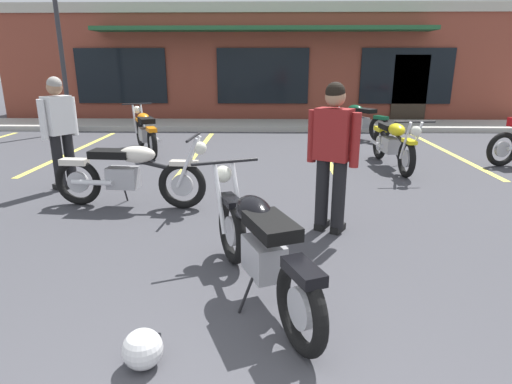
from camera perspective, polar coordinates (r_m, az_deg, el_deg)
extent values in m
plane|color=#3D3D42|center=(5.25, -0.30, -3.93)|extent=(80.00, 80.00, 0.00)
cube|color=#A8A59E|center=(12.93, 0.81, 8.92)|extent=(22.00, 1.80, 0.14)
cube|color=brown|center=(17.08, 1.03, 16.73)|extent=(16.98, 6.04, 3.63)
cube|color=#B2AD9E|center=(14.12, 0.94, 23.47)|extent=(16.98, 0.06, 0.30)
cube|color=black|center=(14.78, -17.54, 14.54)|extent=(2.90, 0.06, 1.70)
cube|color=black|center=(14.02, 0.90, 15.20)|extent=(2.90, 0.06, 1.70)
cube|color=black|center=(14.69, 19.45, 14.36)|extent=(2.90, 0.06, 1.70)
cube|color=#33281E|center=(14.75, 19.83, 12.76)|extent=(1.10, 0.06, 2.10)
cube|color=#235933|center=(13.64, 0.91, 20.96)|extent=(10.19, 0.90, 0.12)
cube|color=#DBCC4C|center=(10.30, -22.90, 5.15)|extent=(0.12, 4.80, 0.01)
cube|color=#DBCC4C|center=(9.51, -7.73, 5.45)|extent=(0.12, 4.80, 0.01)
cube|color=#DBCC4C|center=(9.47, 8.82, 5.35)|extent=(0.12, 4.80, 0.01)
cube|color=#DBCC4C|center=(10.18, 24.25, 4.86)|extent=(0.12, 4.80, 0.01)
torus|color=black|center=(2.92, 5.97, -15.17)|extent=(0.34, 0.63, 0.64)
cylinder|color=#B7B7BC|center=(2.92, 5.97, -15.17)|extent=(0.17, 0.29, 0.29)
torus|color=black|center=(4.11, -3.22, -5.22)|extent=(0.34, 0.63, 0.64)
cylinder|color=#B7B7BC|center=(4.11, -3.22, -5.22)|extent=(0.17, 0.29, 0.29)
cylinder|color=silver|center=(4.07, -4.93, -0.71)|extent=(0.17, 0.32, 0.66)
cylinder|color=silver|center=(4.12, -2.53, -0.44)|extent=(0.17, 0.32, 0.66)
cylinder|color=black|center=(4.08, -4.15, 4.03)|extent=(0.62, 0.29, 0.03)
sphere|color=silver|center=(4.19, -4.44, 2.39)|extent=(0.22, 0.22, 0.17)
cube|color=black|center=(4.04, -3.46, -1.08)|extent=(0.27, 0.39, 0.06)
cube|color=#9E9EA3|center=(3.39, 1.04, -8.73)|extent=(0.38, 0.46, 0.28)
cylinder|color=silver|center=(3.16, 6.03, -11.64)|extent=(0.28, 0.53, 0.07)
cylinder|color=black|center=(3.47, -0.20, -3.81)|extent=(0.42, 0.89, 0.26)
ellipsoid|color=black|center=(3.46, -0.32, -2.47)|extent=(0.43, 0.54, 0.22)
cube|color=black|center=(3.14, 2.04, -4.49)|extent=(0.46, 0.59, 0.10)
cube|color=black|center=(2.77, 6.34, -10.45)|extent=(0.29, 0.39, 0.08)
cylinder|color=black|center=(3.40, -1.42, -13.64)|extent=(0.13, 0.07, 0.29)
torus|color=black|center=(6.24, -22.64, 1.23)|extent=(0.65, 0.15, 0.64)
cylinder|color=#B7B7BC|center=(6.24, -22.64, 1.23)|extent=(0.29, 0.08, 0.29)
torus|color=black|center=(5.70, -9.82, 0.90)|extent=(0.65, 0.15, 0.64)
cylinder|color=#B7B7BC|center=(5.70, -9.82, 0.90)|extent=(0.29, 0.08, 0.29)
cylinder|color=silver|center=(5.68, -8.76, 4.23)|extent=(0.33, 0.07, 0.66)
cylinder|color=silver|center=(5.51, -9.23, 3.81)|extent=(0.33, 0.07, 0.66)
cylinder|color=black|center=(5.51, -8.34, 7.26)|extent=(0.09, 0.66, 0.03)
sphere|color=silver|center=(5.52, -7.47, 5.83)|extent=(0.18, 0.18, 0.17)
cube|color=beige|center=(5.61, -9.58, 3.84)|extent=(0.37, 0.17, 0.06)
cube|color=#9E9EA3|center=(5.94, -17.30, 1.84)|extent=(0.42, 0.27, 0.28)
cylinder|color=silver|center=(5.99, -21.04, 1.18)|extent=(0.55, 0.11, 0.07)
cylinder|color=black|center=(5.81, -15.69, 4.09)|extent=(0.94, 0.14, 0.26)
ellipsoid|color=beige|center=(5.79, -15.57, 4.86)|extent=(0.50, 0.30, 0.22)
cube|color=black|center=(5.93, -18.82, 4.85)|extent=(0.54, 0.32, 0.10)
cube|color=beige|center=(6.19, -23.10, 3.73)|extent=(0.37, 0.19, 0.08)
cylinder|color=black|center=(6.20, -17.05, -0.03)|extent=(0.03, 0.14, 0.29)
torus|color=black|center=(9.19, 30.01, 4.95)|extent=(0.65, 0.23, 0.64)
cylinder|color=#B7B7BC|center=(9.19, 30.01, 4.95)|extent=(0.29, 0.12, 0.29)
torus|color=black|center=(10.85, 16.14, 8.05)|extent=(0.43, 0.59, 0.64)
cylinder|color=#B7B7BC|center=(10.85, 16.14, 8.05)|extent=(0.21, 0.27, 0.29)
torus|color=black|center=(11.87, 11.02, 9.11)|extent=(0.43, 0.59, 0.64)
cylinder|color=#B7B7BC|center=(11.87, 11.02, 9.11)|extent=(0.21, 0.27, 0.29)
cylinder|color=silver|center=(11.84, 10.45, 10.68)|extent=(0.21, 0.30, 0.66)
cylinder|color=silver|center=(11.96, 11.10, 10.71)|extent=(0.21, 0.30, 0.66)
cylinder|color=black|center=(11.93, 10.60, 12.27)|extent=(0.57, 0.39, 0.03)
sphere|color=silver|center=(12.00, 10.31, 11.64)|extent=(0.24, 0.24, 0.17)
cube|color=#0F4C2D|center=(11.86, 10.97, 10.57)|extent=(0.31, 0.38, 0.06)
cube|color=#9E9EA3|center=(11.28, 13.78, 8.96)|extent=(0.42, 0.47, 0.28)
cylinder|color=silver|center=(11.13, 15.63, 8.51)|extent=(0.36, 0.50, 0.07)
cylinder|color=black|center=(11.39, 13.15, 10.29)|extent=(0.56, 0.82, 0.26)
ellipsoid|color=#0F4C2D|center=(11.40, 13.11, 10.70)|extent=(0.48, 0.54, 0.22)
cube|color=black|center=(11.15, 14.41, 10.48)|extent=(0.52, 0.59, 0.10)
cube|color=#0F4C2D|center=(10.80, 16.34, 9.50)|extent=(0.33, 0.39, 0.08)
cylinder|color=black|center=(11.14, 13.28, 7.54)|extent=(0.13, 0.09, 0.29)
torus|color=black|center=(8.82, -13.67, 6.33)|extent=(0.36, 0.62, 0.64)
cylinder|color=#B7B7BC|center=(8.82, -13.67, 6.33)|extent=(0.18, 0.29, 0.29)
torus|color=black|center=(10.22, -15.18, 7.62)|extent=(0.36, 0.62, 0.64)
cylinder|color=#B7B7BC|center=(10.22, -15.18, 7.62)|extent=(0.18, 0.29, 0.29)
cylinder|color=silver|center=(10.26, -15.91, 9.40)|extent=(0.18, 0.31, 0.66)
cylinder|color=silver|center=(10.29, -14.91, 9.50)|extent=(0.18, 0.31, 0.66)
cylinder|color=black|center=(10.32, -15.62, 11.26)|extent=(0.61, 0.31, 0.03)
sphere|color=silver|center=(10.41, -15.62, 10.53)|extent=(0.23, 0.23, 0.17)
cube|color=orange|center=(10.22, -15.34, 9.31)|extent=(0.28, 0.39, 0.06)
cube|color=#9E9EA3|center=(9.43, -14.43, 7.43)|extent=(0.39, 0.46, 0.28)
cylinder|color=silver|center=(9.10, -13.14, 6.93)|extent=(0.30, 0.53, 0.07)
cylinder|color=black|center=(9.59, -14.75, 9.01)|extent=(0.46, 0.88, 0.26)
ellipsoid|color=orange|center=(9.60, -14.80, 9.49)|extent=(0.44, 0.55, 0.22)
cube|color=black|center=(9.25, -14.43, 9.26)|extent=(0.48, 0.59, 0.10)
cube|color=orange|center=(8.75, -13.78, 8.11)|extent=(0.30, 0.39, 0.08)
cylinder|color=black|center=(9.38, -15.33, 5.69)|extent=(0.13, 0.08, 0.29)
torus|color=black|center=(8.94, 16.15, 6.28)|extent=(0.14, 0.65, 0.64)
cylinder|color=#B7B7BC|center=(8.94, 16.15, 6.28)|extent=(0.08, 0.29, 0.29)
torus|color=black|center=(7.61, 19.45, 4.21)|extent=(0.14, 0.65, 0.64)
cylinder|color=#B7B7BC|center=(7.61, 19.45, 4.21)|extent=(0.08, 0.29, 0.29)
cylinder|color=silver|center=(7.50, 20.60, 6.41)|extent=(0.06, 0.33, 0.66)
cylinder|color=silver|center=(7.43, 19.31, 6.45)|extent=(0.06, 0.33, 0.66)
cylinder|color=black|center=(7.34, 20.44, 8.76)|extent=(0.66, 0.07, 0.03)
sphere|color=silver|center=(7.29, 20.56, 7.58)|extent=(0.18, 0.18, 0.17)
cube|color=yellow|center=(7.52, 19.78, 6.37)|extent=(0.16, 0.37, 0.06)
cube|color=#9E9EA3|center=(8.33, 17.54, 5.98)|extent=(0.27, 0.41, 0.28)
cylinder|color=silver|center=(8.64, 15.83, 6.22)|extent=(0.11, 0.55, 0.07)
cylinder|color=black|center=(8.10, 18.15, 7.37)|extent=(0.12, 0.94, 0.26)
ellipsoid|color=yellow|center=(8.07, 18.25, 7.90)|extent=(0.29, 0.50, 0.22)
cube|color=black|center=(8.41, 17.42, 8.30)|extent=(0.31, 0.54, 0.10)
cube|color=yellow|center=(8.91, 16.26, 8.07)|extent=(0.18, 0.37, 0.08)
cylinder|color=black|center=(8.50, 18.38, 4.32)|extent=(0.14, 0.03, 0.29)
cube|color=black|center=(5.09, 8.79, -4.35)|extent=(0.21, 0.26, 0.08)
cube|color=black|center=(5.02, 10.88, -4.77)|extent=(0.21, 0.26, 0.08)
cylinder|color=black|center=(4.92, 8.82, 0.07)|extent=(0.21, 0.21, 0.80)
cylinder|color=black|center=(4.84, 10.97, -0.30)|extent=(0.21, 0.21, 0.80)
cube|color=maroon|center=(4.73, 10.29, 7.56)|extent=(0.44, 0.39, 0.56)
cylinder|color=maroon|center=(4.84, 7.52, 7.40)|extent=(0.14, 0.14, 0.58)
cylinder|color=maroon|center=(4.65, 13.12, 6.73)|extent=(0.14, 0.14, 0.58)
sphere|color=#A07556|center=(4.68, 10.55, 12.39)|extent=(0.30, 0.30, 0.22)
sphere|color=black|center=(4.67, 10.53, 12.99)|extent=(0.29, 0.29, 0.21)
cube|color=black|center=(7.19, -24.68, 0.62)|extent=(0.26, 0.21, 0.08)
cube|color=black|center=(7.30, -23.40, 1.00)|extent=(0.26, 0.21, 0.08)
cylinder|color=black|center=(7.07, -24.91, 3.84)|extent=(0.20, 0.20, 0.80)
cylinder|color=black|center=(7.18, -23.60, 4.18)|extent=(0.20, 0.20, 0.80)
cube|color=silver|center=(7.02, -24.90, 9.26)|extent=(0.38, 0.44, 0.56)
cylinder|color=silver|center=(6.89, -26.58, 8.59)|extent=(0.14, 0.14, 0.58)
cylinder|color=silver|center=(7.17, -23.21, 9.26)|extent=(0.14, 0.14, 0.58)
sphere|color=#A07556|center=(6.99, -25.32, 12.50)|extent=(0.30, 0.30, 0.22)
sphere|color=gray|center=(6.98, -25.32, 12.91)|extent=(0.29, 0.29, 0.21)
sphere|color=silver|center=(2.96, -14.89, -19.60)|extent=(0.26, 0.26, 0.26)
cube|color=black|center=(3.05, -14.32, -18.56)|extent=(0.18, 0.03, 0.09)
cylinder|color=#2D2D33|center=(12.92, -24.72, 18.06)|extent=(0.12, 0.12, 4.91)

